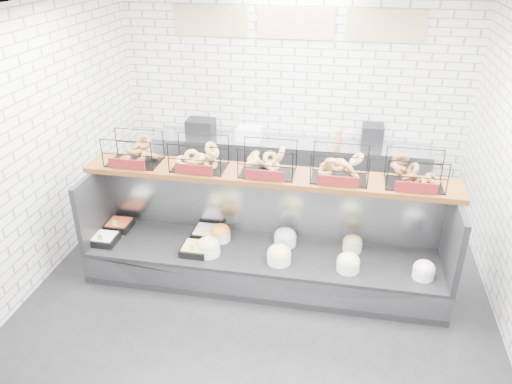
# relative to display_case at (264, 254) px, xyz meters

# --- Properties ---
(ground) EXTENTS (5.50, 5.50, 0.00)m
(ground) POSITION_rel_display_case_xyz_m (0.00, -0.34, -0.33)
(ground) COLOR black
(ground) RESTS_ON ground
(room_shell) EXTENTS (5.02, 5.51, 3.01)m
(room_shell) POSITION_rel_display_case_xyz_m (0.00, 0.26, 1.73)
(room_shell) COLOR silver
(room_shell) RESTS_ON ground
(display_case) EXTENTS (4.00, 0.90, 1.20)m
(display_case) POSITION_rel_display_case_xyz_m (0.00, 0.00, 0.00)
(display_case) COLOR black
(display_case) RESTS_ON ground
(bagel_shelf) EXTENTS (4.10, 0.50, 0.40)m
(bagel_shelf) POSITION_rel_display_case_xyz_m (0.01, 0.18, 1.06)
(bagel_shelf) COLOR #4A260F
(bagel_shelf) RESTS_ON display_case
(prep_counter) EXTENTS (4.00, 0.60, 1.20)m
(prep_counter) POSITION_rel_display_case_xyz_m (-0.00, 2.09, 0.14)
(prep_counter) COLOR #93969B
(prep_counter) RESTS_ON ground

